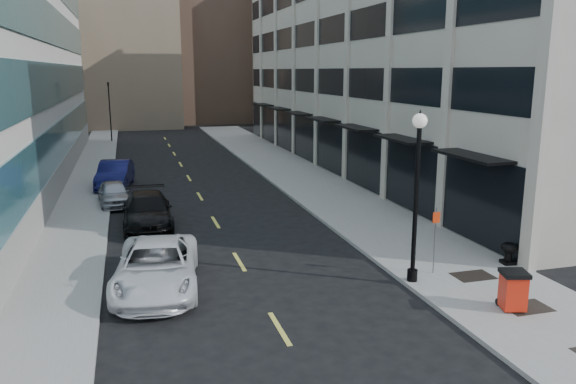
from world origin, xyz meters
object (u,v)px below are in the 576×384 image
car_blue_sedan (115,174)px  car_black_pickup (147,211)px  car_silver_sedan (114,193)px  urn_planter (509,251)px  sign_post (435,231)px  car_white_van (157,267)px  trash_bin (513,289)px  lamppost (417,183)px  traffic_signal (108,86)px

car_blue_sedan → car_black_pickup: bearing=-73.5°
car_black_pickup → car_blue_sedan: car_blue_sedan is taller
car_black_pickup → car_blue_sedan: 10.10m
car_silver_sedan → urn_planter: car_silver_sedan is taller
sign_post → car_white_van: bearing=169.1°
car_silver_sedan → sign_post: sign_post is taller
car_blue_sedan → trash_bin: bearing=-55.3°
trash_bin → lamppost: (-1.76, 3.00, 2.80)m
car_silver_sedan → urn_planter: size_ratio=4.68×
car_black_pickup → car_silver_sedan: bearing=108.2°
car_white_van → car_blue_sedan: 18.05m
car_silver_sedan → trash_bin: 21.60m
car_black_pickup → trash_bin: (10.26, -13.00, 0.02)m
car_blue_sedan → urn_planter: size_ratio=6.14×
car_white_van → urn_planter: 12.88m
car_white_van → car_black_pickup: 8.00m
car_blue_sedan → sign_post: 22.50m
car_silver_sedan → sign_post: (11.20, -14.58, 1.03)m
traffic_signal → lamppost: size_ratio=1.18×
car_white_van → car_black_pickup: car_white_van is taller
lamppost → sign_post: lamppost is taller
car_silver_sedan → trash_bin: size_ratio=3.22×
car_silver_sedan → lamppost: 18.37m
car_white_van → sign_post: sign_post is taller
sign_post → urn_planter: 3.37m
car_black_pickup → sign_post: (9.60, -9.52, 0.91)m
car_black_pickup → trash_bin: 16.55m
trash_bin → urn_planter: size_ratio=1.45×
car_white_van → trash_bin: size_ratio=4.74×
car_white_van → sign_post: size_ratio=2.41×
car_white_van → car_silver_sedan: car_white_van is taller
traffic_signal → urn_planter: (15.10, -43.43, -5.06)m
car_white_van → trash_bin: bearing=-19.0°
traffic_signal → trash_bin: size_ratio=5.69×
trash_bin → car_blue_sedan: bearing=133.1°
car_black_pickup → car_white_van: bearing=-89.3°
car_white_van → lamppost: size_ratio=0.99×
lamppost → car_silver_sedan: bearing=123.8°
trash_bin → sign_post: bearing=116.5°
car_black_pickup → lamppost: (8.50, -10.00, 2.82)m
trash_bin → urn_planter: bearing=70.3°
car_silver_sedan → sign_post: 18.41m
car_black_pickup → trash_bin: bearing=-51.0°
trash_bin → urn_planter: trash_bin is taller
trash_bin → lamppost: lamppost is taller
car_blue_sedan → trash_bin: 25.85m
car_blue_sedan → urn_planter: 24.17m
car_black_pickup → urn_planter: car_black_pickup is taller
sign_post → urn_planter: bearing=-0.3°
lamppost → urn_planter: (4.30, 0.57, -2.95)m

